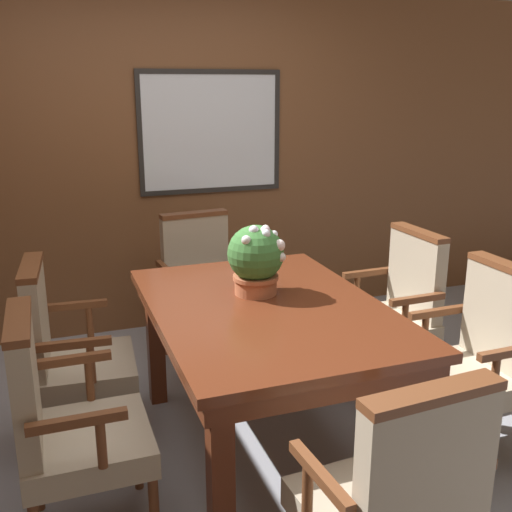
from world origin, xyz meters
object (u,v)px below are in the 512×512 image
chair_right_far (396,307)px  chair_left_far (67,351)px  dining_table (266,324)px  chair_left_near (65,422)px  chair_head_far (202,283)px  chair_right_near (476,356)px  potted_plant (256,258)px  chair_head_near (396,501)px

chair_right_far → chair_left_far: (-1.86, 0.02, 0.00)m
dining_table → chair_right_far: size_ratio=1.56×
chair_left_far → chair_left_near: (-0.04, -0.67, 0.00)m
dining_table → chair_right_far: 1.01m
dining_table → chair_head_far: 1.15m
chair_right_near → potted_plant: (-0.94, 0.54, 0.44)m
chair_right_far → potted_plant: size_ratio=2.73×
chair_right_near → chair_left_far: bearing=-112.3°
dining_table → chair_left_far: 1.00m
dining_table → chair_left_far: size_ratio=1.56×
potted_plant → chair_left_near: bearing=-153.4°
chair_head_near → chair_right_near: bearing=-144.3°
chair_right_far → chair_right_near: same height
chair_head_near → chair_left_near: size_ratio=1.00×
dining_table → chair_head_near: (0.00, -1.15, -0.15)m
chair_right_far → chair_head_near: (-0.94, -1.48, 0.00)m
dining_table → chair_head_far: chair_head_far is taller
chair_head_near → dining_table: bearing=-93.6°
chair_left_far → chair_left_near: size_ratio=1.00×
chair_head_far → chair_left_far: same height
chair_right_far → chair_head_near: 1.75m
chair_left_far → potted_plant: size_ratio=2.73×
chair_head_far → dining_table: bearing=-94.0°
chair_head_far → chair_left_far: size_ratio=1.00×
chair_right_far → chair_head_near: bearing=-34.0°
chair_right_near → potted_plant: potted_plant is taller
chair_right_far → chair_left_near: size_ratio=1.00×
dining_table → chair_head_far: size_ratio=1.56×
chair_left_near → potted_plant: 1.16m
dining_table → chair_left_far: bearing=158.7°
chair_right_near → chair_head_near: bearing=-51.3°
chair_head_far → chair_head_near: 2.29m
chair_head_far → chair_right_near: same height
chair_head_far → chair_right_near: (0.97, -1.51, 0.00)m
chair_head_near → chair_right_near: 1.22m
chair_head_far → chair_left_far: (-0.89, -0.78, 0.00)m
dining_table → chair_right_near: (0.94, -0.37, -0.15)m
chair_left_far → chair_head_near: bearing=-144.5°
dining_table → chair_left_far: chair_left_far is taller
chair_left_far → chair_head_far: bearing=-44.8°
chair_head_far → chair_left_near: bearing=-127.8°
chair_left_near → potted_plant: potted_plant is taller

